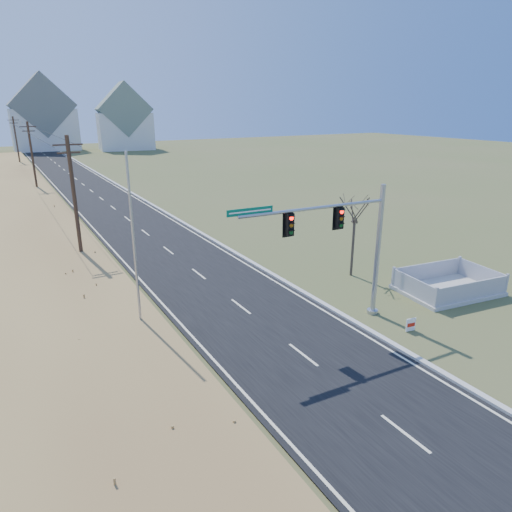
{
  "coord_description": "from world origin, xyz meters",
  "views": [
    {
      "loc": [
        -10.88,
        -16.68,
        10.76
      ],
      "look_at": [
        0.2,
        2.64,
        3.4
      ],
      "focal_mm": 32.0,
      "sensor_mm": 36.0,
      "label": 1
    }
  ],
  "objects": [
    {
      "name": "open_sign",
      "position": [
        6.04,
        -2.72,
        0.36
      ],
      "size": [
        0.55,
        0.15,
        0.68
      ],
      "rotation": [
        0.0,
        0.0,
        -0.17
      ],
      "color": "white",
      "rests_on": "ground"
    },
    {
      "name": "flagpole",
      "position": [
        -5.97,
        2.73,
        3.58
      ],
      "size": [
        0.4,
        0.4,
        8.97
      ],
      "color": "#B7B5AD",
      "rests_on": "ground"
    },
    {
      "name": "utility_pole_mid",
      "position": [
        -6.5,
        45.0,
        4.68
      ],
      "size": [
        1.8,
        0.26,
        9.0
      ],
      "color": "#422D1E",
      "rests_on": "ground"
    },
    {
      "name": "condo_n",
      "position": [
        2.0,
        112.0,
        7.61
      ],
      "size": [
        15.27,
        10.2,
        18.54
      ],
      "color": "silver",
      "rests_on": "ground"
    },
    {
      "name": "condo_ne",
      "position": [
        20.0,
        104.0,
        6.84
      ],
      "size": [
        14.12,
        10.51,
        16.52
      ],
      "rotation": [
        0.0,
        0.0,
        -0.1
      ],
      "color": "silver",
      "rests_on": "ground"
    },
    {
      "name": "curb",
      "position": [
        4.15,
        50.0,
        0.09
      ],
      "size": [
        0.3,
        180.0,
        0.18
      ],
      "primitive_type": "cube",
      "color": "#B2AFA8",
      "rests_on": "ground"
    },
    {
      "name": "utility_pole_near",
      "position": [
        -6.5,
        15.0,
        4.68
      ],
      "size": [
        1.8,
        0.26,
        9.0
      ],
      "color": "#422D1E",
      "rests_on": "ground"
    },
    {
      "name": "traffic_signal_mast",
      "position": [
        4.04,
        -0.11,
        4.34
      ],
      "size": [
        8.84,
        0.73,
        7.04
      ],
      "rotation": [
        0.0,
        0.0,
        -0.04
      ],
      "color": "#9EA0A5",
      "rests_on": "ground"
    },
    {
      "name": "bare_tree",
      "position": [
        8.79,
        4.88,
        4.59
      ],
      "size": [
        2.15,
        2.15,
        5.69
      ],
      "color": "#4C3F33",
      "rests_on": "ground"
    },
    {
      "name": "ground",
      "position": [
        0.0,
        0.0,
        0.0
      ],
      "size": [
        260.0,
        260.0,
        0.0
      ],
      "primitive_type": "plane",
      "color": "#4A5429",
      "rests_on": "ground"
    },
    {
      "name": "road",
      "position": [
        0.0,
        50.0,
        0.03
      ],
      "size": [
        8.0,
        180.0,
        0.06
      ],
      "primitive_type": "cube",
      "color": "black",
      "rests_on": "ground"
    },
    {
      "name": "utility_pole_far",
      "position": [
        -6.5,
        75.0,
        4.68
      ],
      "size": [
        1.8,
        0.26,
        9.0
      ],
      "color": "#422D1E",
      "rests_on": "ground"
    },
    {
      "name": "fence_enclosure",
      "position": [
        11.93,
        -0.24,
        0.27
      ],
      "size": [
        6.07,
        4.51,
        1.29
      ],
      "rotation": [
        0.0,
        0.0,
        -0.12
      ],
      "color": "#B7B5AD",
      "rests_on": "ground"
    }
  ]
}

